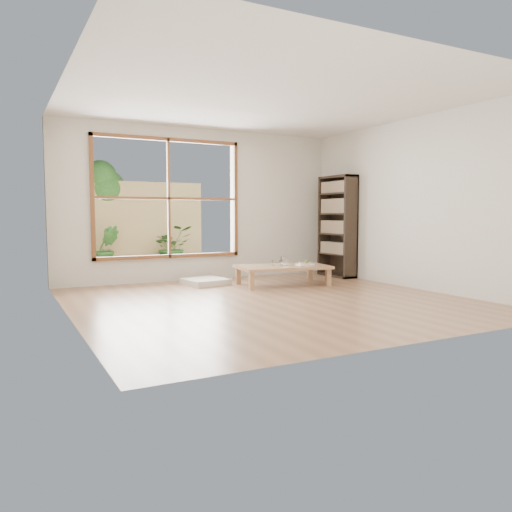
{
  "coord_description": "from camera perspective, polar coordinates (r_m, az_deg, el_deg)",
  "views": [
    {
      "loc": [
        -3.18,
        -5.69,
        1.15
      ],
      "look_at": [
        0.06,
        0.52,
        0.55
      ],
      "focal_mm": 35.0,
      "sensor_mm": 36.0,
      "label": 1
    }
  ],
  "objects": [
    {
      "name": "shrub_right",
      "position": [
        10.48,
        -9.53,
        1.07
      ],
      "size": [
        0.83,
        0.73,
        0.88
      ],
      "primitive_type": "imported",
      "rotation": [
        0.0,
        0.0,
        0.06
      ],
      "color": "#346926",
      "rests_on": "deck"
    },
    {
      "name": "deck",
      "position": [
        9.67,
        -11.89,
        -2.05
      ],
      "size": [
        2.8,
        2.0,
        0.05
      ],
      "primitive_type": "cube",
      "color": "#3D342C",
      "rests_on": "ground"
    },
    {
      "name": "food_tray",
      "position": [
        8.18,
        5.64,
        -0.86
      ],
      "size": [
        0.26,
        0.19,
        0.08
      ],
      "rotation": [
        0.0,
        0.0,
        -0.04
      ],
      "color": "white",
      "rests_on": "low_table"
    },
    {
      "name": "glass_small",
      "position": [
        8.03,
        2.07,
        -0.8
      ],
      "size": [
        0.07,
        0.07,
        0.08
      ],
      "primitive_type": "cylinder",
      "color": "silver",
      "rests_on": "low_table"
    },
    {
      "name": "bamboo_fence",
      "position": [
        10.57,
        -13.45,
        3.4
      ],
      "size": [
        2.8,
        0.06,
        1.8
      ],
      "primitive_type": "cube",
      "color": "tan",
      "rests_on": "ground"
    },
    {
      "name": "glass_mid",
      "position": [
        8.03,
        3.4,
        -0.72
      ],
      "size": [
        0.07,
        0.07,
        0.1
      ],
      "primitive_type": "cylinder",
      "color": "silver",
      "rests_on": "low_table"
    },
    {
      "name": "glass_short",
      "position": [
        8.09,
        2.88,
        -0.77
      ],
      "size": [
        0.06,
        0.06,
        0.08
      ],
      "primitive_type": "cylinder",
      "color": "silver",
      "rests_on": "low_table"
    },
    {
      "name": "bookshelf",
      "position": [
        9.2,
        9.28,
        3.35
      ],
      "size": [
        0.29,
        0.82,
        1.83
      ],
      "primitive_type": "cube",
      "color": "#32251B",
      "rests_on": "ground"
    },
    {
      "name": "garden_bench",
      "position": [
        9.05,
        -13.74,
        -0.51
      ],
      "size": [
        1.17,
        0.61,
        0.35
      ],
      "rotation": [
        0.0,
        0.0,
        0.26
      ],
      "color": "#32251B",
      "rests_on": "deck"
    },
    {
      "name": "shrub_left",
      "position": [
        10.1,
        -16.72,
        0.83
      ],
      "size": [
        0.5,
        0.4,
        0.89
      ],
      "primitive_type": "imported",
      "rotation": [
        0.0,
        0.0,
        -0.02
      ],
      "color": "#346926",
      "rests_on": "deck"
    },
    {
      "name": "low_table",
      "position": [
        8.02,
        3.07,
        -1.36
      ],
      "size": [
        1.53,
        0.99,
        0.31
      ],
      "rotation": [
        0.0,
        0.0,
        -0.14
      ],
      "color": "tan",
      "rests_on": "ground"
    },
    {
      "name": "glass_tall",
      "position": [
        7.93,
        3.14,
        -0.6
      ],
      "size": [
        0.08,
        0.08,
        0.15
      ],
      "primitive_type": "cylinder",
      "color": "silver",
      "rests_on": "low_table"
    },
    {
      "name": "garden_tree",
      "position": [
        10.73,
        -17.46,
        7.21
      ],
      "size": [
        1.04,
        0.85,
        2.22
      ],
      "color": "#4C3D2D",
      "rests_on": "ground"
    },
    {
      "name": "ground",
      "position": [
        6.61,
        1.63,
        -5.12
      ],
      "size": [
        5.0,
        5.0,
        0.0
      ],
      "primitive_type": "plane",
      "color": "#A17450",
      "rests_on": "ground"
    },
    {
      "name": "floor_cushion",
      "position": [
        8.16,
        -5.81,
        -2.91
      ],
      "size": [
        0.72,
        0.72,
        0.09
      ],
      "primitive_type": "cube",
      "rotation": [
        0.0,
        0.0,
        0.17
      ],
      "color": "beige",
      "rests_on": "ground"
    }
  ]
}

